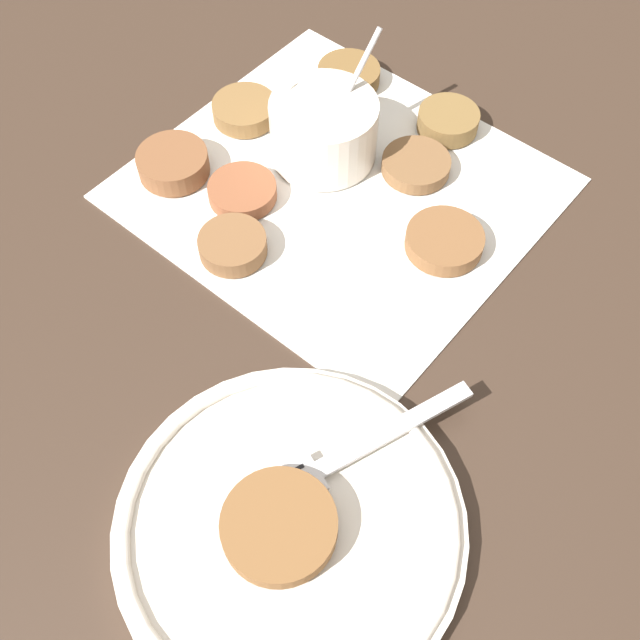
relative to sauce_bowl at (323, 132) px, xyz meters
name	(u,v)px	position (x,y,z in m)	size (l,w,h in m)	color
ground_plane	(324,179)	(-0.02, 0.02, -0.03)	(4.00, 4.00, 0.00)	#38281E
napkin	(342,185)	(-0.04, 0.02, -0.03)	(0.34, 0.31, 0.00)	silver
sauce_bowl	(323,132)	(0.00, 0.00, 0.00)	(0.10, 0.11, 0.11)	silver
fritter_0	(242,191)	(0.02, 0.09, -0.02)	(0.06, 0.06, 0.01)	brown
fritter_1	(416,165)	(-0.08, -0.04, -0.02)	(0.06, 0.06, 0.01)	brown
fritter_2	(444,241)	(-0.15, 0.02, -0.02)	(0.06, 0.06, 0.01)	brown
fritter_3	(349,75)	(0.05, -0.09, -0.02)	(0.06, 0.06, 0.02)	brown
fritter_4	(245,110)	(0.09, 0.01, -0.02)	(0.06, 0.06, 0.02)	brown
fritter_5	(448,121)	(-0.07, -0.10, -0.02)	(0.06, 0.06, 0.02)	brown
fritter_6	(173,163)	(0.08, 0.10, -0.02)	(0.06, 0.06, 0.02)	brown
fritter_7	(236,247)	(-0.02, 0.13, -0.02)	(0.06, 0.06, 0.02)	brown
serving_plate	(290,526)	(-0.21, 0.27, -0.02)	(0.23, 0.23, 0.02)	silver
fritter_on_plate	(279,526)	(-0.21, 0.28, 0.00)	(0.07, 0.07, 0.01)	brown
fork	(321,469)	(-0.20, 0.24, -0.01)	(0.08, 0.19, 0.00)	silver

